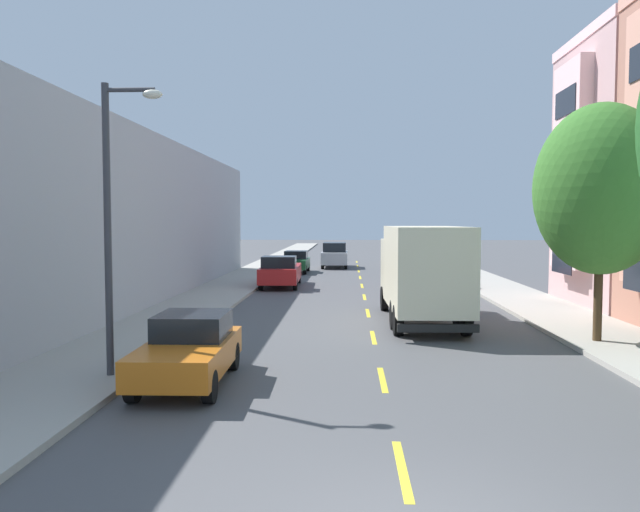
# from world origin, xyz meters

# --- Properties ---
(ground_plane) EXTENTS (160.00, 160.00, 0.00)m
(ground_plane) POSITION_xyz_m (0.00, 30.00, 0.00)
(ground_plane) COLOR #4C4C4F
(sidewalk_left) EXTENTS (3.20, 120.00, 0.14)m
(sidewalk_left) POSITION_xyz_m (-7.10, 28.00, 0.07)
(sidewalk_left) COLOR #A39E93
(sidewalk_left) RESTS_ON ground_plane
(sidewalk_right) EXTENTS (3.20, 120.00, 0.14)m
(sidewalk_right) POSITION_xyz_m (7.10, 28.00, 0.07)
(sidewalk_right) COLOR #A39E93
(sidewalk_right) RESTS_ON ground_plane
(lane_centerline_dashes) EXTENTS (0.14, 47.20, 0.01)m
(lane_centerline_dashes) POSITION_xyz_m (0.00, 24.50, 0.00)
(lane_centerline_dashes) COLOR yellow
(lane_centerline_dashes) RESTS_ON ground_plane
(apartment_block_opposite) EXTENTS (10.00, 36.00, 7.24)m
(apartment_block_opposite) POSITION_xyz_m (-13.70, 20.00, 3.62)
(apartment_block_opposite) COLOR #A8A8AD
(apartment_block_opposite) RESTS_ON ground_plane
(street_tree_second) EXTENTS (3.71, 3.71, 6.79)m
(street_tree_second) POSITION_xyz_m (6.40, 11.11, 4.48)
(street_tree_second) COLOR #47331E
(street_tree_second) RESTS_ON sidewalk_right
(street_lamp) EXTENTS (1.35, 0.28, 6.45)m
(street_lamp) POSITION_xyz_m (-5.94, 6.60, 3.90)
(street_lamp) COLOR #38383D
(street_lamp) RESTS_ON sidewalk_left
(delivery_box_truck) EXTENTS (2.54, 7.52, 3.40)m
(delivery_box_truck) POSITION_xyz_m (1.80, 14.71, 1.92)
(delivery_box_truck) COLOR beige
(delivery_box_truck) RESTS_ON ground_plane
(parked_hatchback_burgundy) EXTENTS (1.76, 4.01, 1.50)m
(parked_hatchback_burgundy) POSITION_xyz_m (4.25, 26.15, 0.76)
(parked_hatchback_burgundy) COLOR maroon
(parked_hatchback_burgundy) RESTS_ON ground_plane
(parked_pickup_red) EXTENTS (2.15, 5.36, 1.73)m
(parked_pickup_red) POSITION_xyz_m (-4.44, 26.27, 0.83)
(parked_pickup_red) COLOR #AD1E1E
(parked_pickup_red) RESTS_ON ground_plane
(parked_hatchback_orange) EXTENTS (1.81, 4.03, 1.50)m
(parked_hatchback_orange) POSITION_xyz_m (-4.29, 6.50, 0.76)
(parked_hatchback_orange) COLOR orange
(parked_hatchback_orange) RESTS_ON ground_plane
(parked_pickup_champagne) EXTENTS (2.02, 5.31, 1.73)m
(parked_pickup_champagne) POSITION_xyz_m (4.49, 45.03, 0.83)
(parked_pickup_champagne) COLOR tan
(parked_pickup_champagne) RESTS_ON ground_plane
(parked_hatchback_black) EXTENTS (1.83, 4.04, 1.50)m
(parked_hatchback_black) POSITION_xyz_m (4.29, 33.91, 0.76)
(parked_hatchback_black) COLOR black
(parked_hatchback_black) RESTS_ON ground_plane
(parked_hatchback_forest) EXTENTS (1.81, 4.03, 1.50)m
(parked_hatchback_forest) POSITION_xyz_m (-4.41, 35.60, 0.76)
(parked_hatchback_forest) COLOR #194C28
(parked_hatchback_forest) RESTS_ON ground_plane
(moving_silver_sedan) EXTENTS (1.95, 4.80, 1.93)m
(moving_silver_sedan) POSITION_xyz_m (-1.80, 40.43, 0.99)
(moving_silver_sedan) COLOR #B2B5BA
(moving_silver_sedan) RESTS_ON ground_plane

